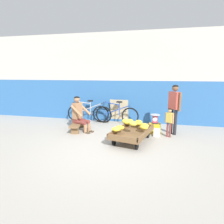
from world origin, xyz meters
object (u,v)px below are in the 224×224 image
Objects in this scene: plastic_crate at (155,128)px; customer_adult at (174,104)px; low_bench at (78,125)px; weighing_scale at (155,119)px; banana_cart at (132,133)px; bicycle_far_left at (117,114)px; sign_board at (119,111)px; vendor_seated at (79,114)px; bicycle_near_left at (88,113)px; shopping_bag at (157,132)px; customer_child at (169,120)px.

customer_adult is at bearing -2.45° from plastic_crate.
low_bench is 2.52m from weighing_scale.
bicycle_far_left is at bearing 114.25° from banana_cart.
plastic_crate is at bearing -39.29° from sign_board.
vendor_seated is 1.56m from bicycle_far_left.
low_bench is 1.20m from bicycle_near_left.
vendor_seated is 4.75× the size of shopping_bag.
customer_child is (1.78, -1.47, 0.09)m from sign_board.
customer_child is at bearing -40.54° from weighing_scale.
weighing_scale is 0.49m from shopping_bag.
bicycle_near_left is (-2.56, 0.87, -0.10)m from weighing_scale.
customer_adult is at bearing -2.33° from weighing_scale.
customer_adult is at bearing 34.47° from shopping_bag.
plastic_crate reaches higher than low_bench.
sign_board is at bearing 54.50° from vendor_seated.
weighing_scale is 0.55m from customer_child.
customer_child is at bearing 0.96° from shopping_bag.
customer_child is at bearing -0.14° from vendor_seated.
bicycle_near_left is at bearing 164.00° from customer_adult.
plastic_crate is 0.41× the size of sign_board.
shopping_bag is (2.55, -0.04, -0.08)m from low_bench.
bicycle_far_left is (-1.41, 0.83, -0.10)m from weighing_scale.
bicycle_far_left is at bearing -99.98° from sign_board.
bicycle_near_left is at bearing 161.23° from weighing_scale.
vendor_seated reaches higher than customer_child.
bicycle_near_left is 3.30m from customer_adult.
bicycle_near_left is (-0.16, 1.22, -0.21)m from vendor_seated.
low_bench reaches higher than shopping_bag.
shopping_bag is (1.48, -1.19, -0.23)m from bicycle_far_left.
sign_board is 1.02× the size of customer_child.
weighing_scale is at bearing 139.46° from customer_child.
low_bench is 3.77× the size of weighing_scale.
banana_cart is 1.80× the size of sign_board.
weighing_scale reaches higher than low_bench.
plastic_crate is 1.20× the size of weighing_scale.
shopping_bag is at bearing 42.63° from banana_cart.
weighing_scale is 2.71m from bicycle_near_left.
bicycle_near_left reaches higher than banana_cart.
vendor_seated is 0.69× the size of bicycle_near_left.
vendor_seated is 1.80m from sign_board.
banana_cart is 0.96× the size of bicycle_far_left.
sign_board is (0.05, 0.29, 0.09)m from bicycle_far_left.
plastic_crate is (0.60, 0.97, -0.09)m from banana_cart.
bicycle_far_left is (1.15, -0.04, 0.00)m from bicycle_near_left.
banana_cart is 2.69m from bicycle_near_left.
bicycle_near_left is 1.08× the size of customer_adult.
bicycle_near_left is 1.92× the size of customer_child.
bicycle_far_left is at bearing 149.60° from plastic_crate.
plastic_crate is at bearing -18.75° from bicycle_near_left.
bicycle_far_left is at bearing 49.84° from vendor_seated.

